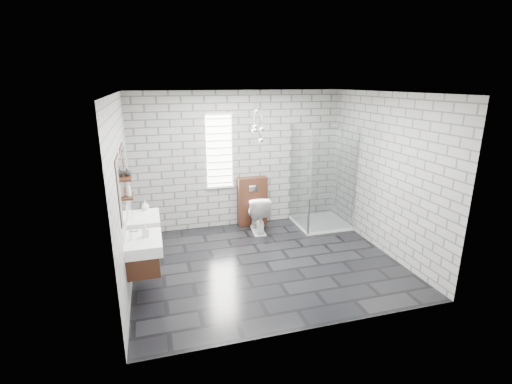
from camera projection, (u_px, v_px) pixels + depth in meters
name	position (u px, v px, depth m)	size (l,w,h in m)	color
floor	(266.00, 262.00, 6.12)	(4.20, 3.60, 0.02)	black
ceiling	(267.00, 92.00, 5.34)	(4.20, 3.60, 0.02)	white
wall_back	(239.00, 160.00, 7.39)	(4.20, 0.02, 2.70)	gray
wall_front	(316.00, 225.00, 4.06)	(4.20, 0.02, 2.70)	gray
wall_left	(122.00, 194.00, 5.17)	(0.02, 3.60, 2.70)	gray
wall_right	(385.00, 174.00, 6.28)	(0.02, 3.60, 2.70)	gray
vanity_left	(141.00, 245.00, 4.95)	(0.47, 0.70, 1.57)	#412114
vanity_right	(141.00, 222.00, 5.77)	(0.47, 0.70, 1.57)	#412114
shelf_lower	(128.00, 197.00, 5.15)	(0.14, 0.30, 0.03)	#412114
shelf_upper	(126.00, 178.00, 5.08)	(0.14, 0.30, 0.03)	#412114
window	(219.00, 151.00, 7.20)	(0.56, 0.05, 1.48)	white
cistern_panel	(252.00, 201.00, 7.60)	(0.60, 0.20, 1.00)	#412114
flush_plate	(254.00, 188.00, 7.42)	(0.18, 0.01, 0.12)	silver
shower_enclosure	(319.00, 203.00, 7.45)	(1.00, 1.00, 2.03)	white
pendant_cluster	(258.00, 127.00, 6.86)	(0.27, 0.23, 0.94)	silver
toilet	(258.00, 213.00, 7.28)	(0.41, 0.72, 0.73)	white
soap_bottle_a	(145.00, 231.00, 4.95)	(0.07, 0.08, 0.16)	#B2B2B2
soap_bottle_b	(145.00, 205.00, 6.02)	(0.11, 0.11, 0.15)	#B2B2B2
soap_bottle_c	(128.00, 190.00, 5.09)	(0.07, 0.07, 0.19)	#B2B2B2
vase	(127.00, 172.00, 5.14)	(0.10, 0.10, 0.11)	#B2B2B2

